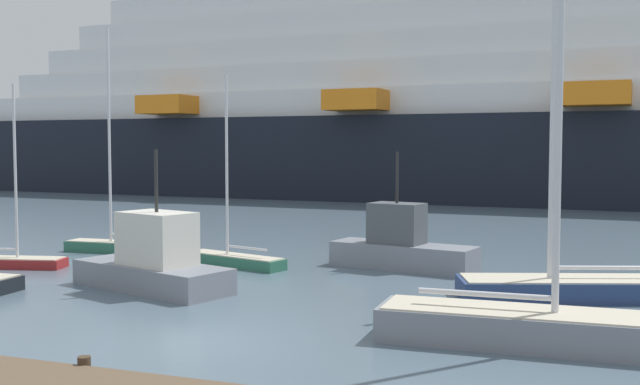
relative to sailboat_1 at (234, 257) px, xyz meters
name	(u,v)px	position (x,y,z in m)	size (l,w,h in m)	color
ground_plane	(201,340)	(4.12, -10.13, -0.36)	(600.00, 600.00, 0.00)	slate
sailboat_1	(234,257)	(0.00, 0.00, 0.00)	(4.53, 2.24, 7.26)	#2D6B51
sailboat_2	(119,242)	(-6.27, 1.59, 0.10)	(4.84, 1.27, 9.54)	#2D6B51
sailboat_3	(530,319)	(11.49, -8.01, 0.27)	(6.97, 1.97, 13.37)	gray
sailboat_4	(9,259)	(-7.85, -3.14, -0.04)	(4.37, 1.99, 6.88)	maroon
sailboat_6	(566,284)	(12.11, -2.21, 0.10)	(6.62, 3.77, 10.00)	navy
fishing_boat_0	(401,246)	(6.12, 1.63, 0.48)	(5.69, 2.72, 4.36)	gray
fishing_boat_1	(154,261)	(-0.33, -5.06, 0.54)	(6.00, 3.67, 4.48)	gray
cruise_ship	(602,103)	(13.41, 39.31, 7.59)	(127.68, 26.92, 24.72)	black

